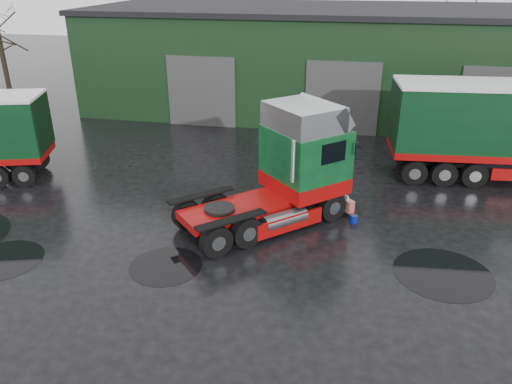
% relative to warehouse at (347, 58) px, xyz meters
% --- Properties ---
extents(ground, '(100.00, 100.00, 0.00)m').
position_rel_warehouse_xyz_m(ground, '(-2.00, -20.00, -3.16)').
color(ground, black).
extents(warehouse, '(32.40, 12.40, 6.30)m').
position_rel_warehouse_xyz_m(warehouse, '(0.00, 0.00, 0.00)').
color(warehouse, black).
rests_on(warehouse, ground).
extents(hero_tractor, '(7.01, 6.86, 4.28)m').
position_rel_warehouse_xyz_m(hero_tractor, '(-2.29, -17.48, -1.02)').
color(hero_tractor, '#0C401E').
rests_on(hero_tractor, ground).
extents(wash_bucket, '(0.29, 0.29, 0.27)m').
position_rel_warehouse_xyz_m(wash_bucket, '(1.05, -16.66, -3.02)').
color(wash_bucket, '#061395').
rests_on(wash_bucket, ground).
extents(tree_left, '(4.40, 4.40, 8.50)m').
position_rel_warehouse_xyz_m(tree_left, '(-19.00, -8.00, 1.09)').
color(tree_left, black).
rests_on(tree_left, ground).
extents(tree_back_a, '(4.40, 4.40, 9.50)m').
position_rel_warehouse_xyz_m(tree_back_a, '(-8.00, 10.00, 1.59)').
color(tree_back_a, black).
rests_on(tree_back_a, ground).
extents(tree_back_b, '(4.40, 4.40, 7.50)m').
position_rel_warehouse_xyz_m(tree_back_b, '(8.00, 10.00, 0.59)').
color(tree_back_b, black).
rests_on(tree_back_b, ground).
extents(puddle_0, '(2.31, 2.31, 0.01)m').
position_rel_warehouse_xyz_m(puddle_0, '(-4.69, -20.84, -3.15)').
color(puddle_0, black).
rests_on(puddle_0, ground).
extents(puddle_1, '(3.02, 3.02, 0.01)m').
position_rel_warehouse_xyz_m(puddle_1, '(3.82, -19.55, -3.15)').
color(puddle_1, black).
rests_on(puddle_1, ground).
extents(puddle_4, '(2.53, 2.53, 0.01)m').
position_rel_warehouse_xyz_m(puddle_4, '(-9.95, -21.57, -3.15)').
color(puddle_4, black).
rests_on(puddle_4, ground).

